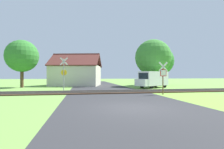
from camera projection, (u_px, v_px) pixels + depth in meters
The scene contains 10 objects.
ground_plane at pixel (133, 108), 9.15m from camera, with size 160.00×160.00×0.00m, color #6B9942.
road_asphalt at pixel (124, 102), 11.12m from camera, with size 7.87×80.00×0.01m, color #2D2D30.
rail_track at pixel (109, 92), 17.18m from camera, with size 60.00×2.60×0.22m.
stop_sign_near at pixel (163, 75), 15.47m from camera, with size 0.88×0.16×2.92m.
crossing_sign_far at pixel (64, 72), 18.72m from camera, with size 0.87×0.17×3.66m.
house at pixel (76, 75), 29.33m from camera, with size 9.17×8.32×5.41m.
tree_left at pixel (22, 56), 24.59m from camera, with size 4.50×4.50×6.70m.
tree_far at pixel (159, 61), 30.86m from camera, with size 5.05×5.05×6.82m.
tree_right at pixel (153, 58), 28.18m from camera, with size 5.79×5.79×7.51m.
mail_truck at pixel (153, 79), 23.74m from camera, with size 5.18×3.99×2.24m.
Camera 1 is at (-2.65, -8.84, 1.70)m, focal length 28.00 mm.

